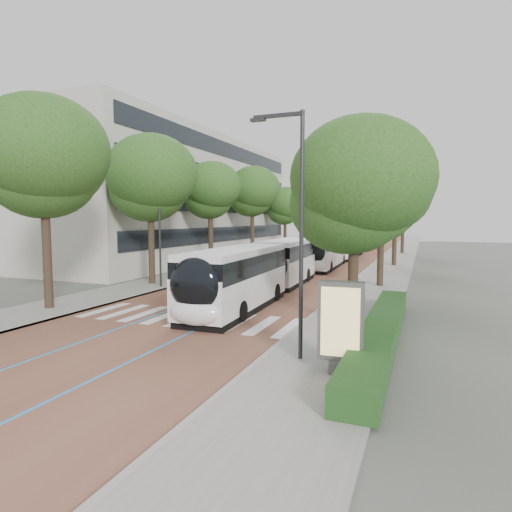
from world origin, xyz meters
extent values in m
plane|color=#51544C|center=(0.00, 0.00, 0.00)|extent=(160.00, 160.00, 0.00)
cube|color=brown|center=(0.00, 40.00, 0.01)|extent=(11.00, 140.00, 0.02)
cube|color=gray|center=(-7.50, 40.00, 0.06)|extent=(4.00, 140.00, 0.12)
cube|color=gray|center=(7.50, 40.00, 0.06)|extent=(4.00, 140.00, 0.12)
cube|color=gray|center=(-5.60, 40.00, 0.06)|extent=(0.20, 140.00, 0.14)
cube|color=gray|center=(5.60, 40.00, 0.06)|extent=(0.20, 140.00, 0.14)
cube|color=silver|center=(-4.80, 1.00, 0.03)|extent=(0.55, 3.60, 0.01)
cube|color=silver|center=(-3.55, 1.00, 0.03)|extent=(0.55, 3.60, 0.01)
cube|color=silver|center=(-2.30, 1.00, 0.03)|extent=(0.55, 3.60, 0.01)
cube|color=silver|center=(-1.05, 1.00, 0.03)|extent=(0.55, 3.60, 0.01)
cube|color=silver|center=(0.20, 1.00, 0.03)|extent=(0.55, 3.60, 0.01)
cube|color=silver|center=(1.45, 1.00, 0.03)|extent=(0.55, 3.60, 0.01)
cube|color=silver|center=(2.70, 1.00, 0.03)|extent=(0.55, 3.60, 0.01)
cube|color=silver|center=(3.95, 1.00, 0.03)|extent=(0.55, 3.60, 0.01)
cube|color=silver|center=(5.20, 1.00, 0.03)|extent=(0.55, 3.60, 0.01)
cube|color=#2988CF|center=(-1.60, 40.00, 0.02)|extent=(0.12, 126.00, 0.01)
cube|color=#2988CF|center=(1.60, 40.00, 0.02)|extent=(0.12, 126.00, 0.01)
cube|color=#B7B5AA|center=(-19.50, 28.00, 7.00)|extent=(18.00, 40.00, 14.00)
cube|color=black|center=(-10.45, 28.00, 3.00)|extent=(0.12, 38.00, 1.60)
cube|color=black|center=(-10.45, 28.00, 6.20)|extent=(0.12, 38.00, 1.60)
cube|color=black|center=(-10.45, 28.00, 9.40)|extent=(0.12, 38.00, 1.60)
cube|color=black|center=(-10.45, 28.00, 12.40)|extent=(0.12, 38.00, 1.60)
cube|color=#1B3E15|center=(9.10, 0.00, 0.52)|extent=(1.20, 14.00, 0.80)
cylinder|color=#2A2A2C|center=(6.80, -3.00, 4.12)|extent=(0.14, 0.14, 8.00)
cube|color=#2A2A2C|center=(6.00, -3.00, 8.02)|extent=(1.70, 0.12, 0.12)
cube|color=#2A2A2C|center=(5.30, -3.00, 7.94)|extent=(0.50, 0.20, 0.10)
cylinder|color=#2A2A2C|center=(6.80, 22.00, 4.12)|extent=(0.14, 0.14, 8.00)
cube|color=#2A2A2C|center=(6.00, 22.00, 8.02)|extent=(1.70, 0.12, 0.12)
cube|color=#2A2A2C|center=(5.30, 22.00, 7.94)|extent=(0.50, 0.20, 0.10)
cylinder|color=#2A2A2C|center=(-6.10, 8.00, 4.12)|extent=(0.14, 0.14, 8.00)
cylinder|color=black|center=(-7.50, 0.00, 2.67)|extent=(0.44, 0.44, 5.33)
ellipsoid|color=#204516|center=(-7.50, 0.00, 7.51)|extent=(6.39, 6.39, 5.43)
cylinder|color=black|center=(-7.50, 9.00, 2.58)|extent=(0.44, 0.44, 5.15)
ellipsoid|color=#204516|center=(-7.50, 9.00, 7.26)|extent=(6.32, 6.32, 5.38)
cylinder|color=black|center=(-7.50, 18.00, 2.49)|extent=(0.44, 0.44, 4.98)
ellipsoid|color=#204516|center=(-7.50, 18.00, 7.02)|extent=(5.12, 5.12, 4.35)
cylinder|color=black|center=(-7.50, 28.00, 2.65)|extent=(0.44, 0.44, 5.31)
ellipsoid|color=#204516|center=(-7.50, 28.00, 7.48)|extent=(5.70, 5.70, 4.84)
cylinder|color=black|center=(-7.50, 40.00, 2.22)|extent=(0.44, 0.44, 4.43)
ellipsoid|color=#204516|center=(-7.50, 40.00, 6.24)|extent=(5.20, 5.20, 4.42)
cylinder|color=black|center=(-7.50, 55.00, 2.25)|extent=(0.44, 0.44, 4.49)
ellipsoid|color=#204516|center=(-7.50, 55.00, 6.33)|extent=(6.30, 6.30, 5.36)
cylinder|color=black|center=(7.70, 2.00, 2.06)|extent=(0.44, 0.44, 4.13)
ellipsoid|color=#204516|center=(7.70, 2.00, 5.82)|extent=(5.91, 5.91, 5.02)
cylinder|color=black|center=(7.70, 14.00, 2.02)|extent=(0.44, 0.44, 4.05)
ellipsoid|color=#204516|center=(7.70, 14.00, 5.70)|extent=(5.81, 5.81, 4.94)
cylinder|color=black|center=(7.70, 28.00, 2.02)|extent=(0.44, 0.44, 4.04)
ellipsoid|color=#204516|center=(7.70, 28.00, 5.69)|extent=(5.48, 5.48, 4.65)
cylinder|color=black|center=(7.70, 44.00, 2.37)|extent=(0.44, 0.44, 4.75)
ellipsoid|color=#204516|center=(7.70, 44.00, 6.69)|extent=(4.89, 4.89, 4.15)
cylinder|color=black|center=(1.42, 8.62, 1.77)|extent=(2.33, 0.98, 2.30)
cube|color=white|center=(1.59, 3.49, 1.26)|extent=(2.82, 9.44, 1.82)
cube|color=black|center=(1.59, 3.49, 2.40)|extent=(2.85, 9.25, 0.97)
cube|color=silver|center=(1.59, 3.49, 3.04)|extent=(2.76, 9.25, 0.31)
cube|color=black|center=(1.59, 3.49, 0.17)|extent=(2.76, 9.06, 0.35)
cube|color=white|center=(1.27, 12.93, 1.26)|extent=(2.76, 7.82, 1.82)
cube|color=black|center=(1.27, 12.93, 2.40)|extent=(2.80, 7.67, 0.97)
cube|color=silver|center=(1.27, 12.93, 3.04)|extent=(2.71, 7.66, 0.31)
cube|color=black|center=(1.27, 12.93, 0.17)|extent=(2.70, 7.51, 0.35)
ellipsoid|color=black|center=(1.75, -1.04, 2.00)|extent=(2.39, 1.18, 2.28)
ellipsoid|color=white|center=(1.75, -1.09, 0.86)|extent=(2.38, 1.08, 1.14)
cylinder|color=black|center=(0.54, 1.17, 0.50)|extent=(0.33, 1.01, 1.00)
cylinder|color=black|center=(2.80, 1.25, 0.50)|extent=(0.33, 1.01, 1.00)
cylinder|color=black|center=(0.08, 14.56, 0.50)|extent=(0.33, 1.01, 1.00)
cylinder|color=black|center=(2.34, 14.64, 0.50)|extent=(0.33, 1.01, 1.00)
cylinder|color=black|center=(0.36, 6.53, 0.50)|extent=(0.33, 1.01, 1.00)
cylinder|color=black|center=(2.62, 6.61, 0.50)|extent=(0.33, 1.01, 1.00)
cube|color=white|center=(1.58, 24.34, 1.26)|extent=(2.85, 12.07, 1.82)
cube|color=black|center=(1.58, 24.34, 2.40)|extent=(2.88, 11.83, 0.97)
cube|color=silver|center=(1.58, 24.34, 3.04)|extent=(2.79, 11.83, 0.31)
cube|color=black|center=(1.58, 24.34, 0.17)|extent=(2.78, 11.59, 0.35)
ellipsoid|color=black|center=(1.75, 18.50, 2.00)|extent=(2.38, 1.17, 2.28)
ellipsoid|color=white|center=(1.75, 18.45, 0.86)|extent=(2.38, 1.07, 1.14)
cylinder|color=black|center=(0.56, 20.71, 0.50)|extent=(0.33, 1.01, 1.00)
cylinder|color=black|center=(2.82, 20.78, 0.50)|extent=(0.33, 1.01, 1.00)
cylinder|color=black|center=(0.34, 28.11, 0.50)|extent=(0.33, 1.01, 1.00)
cylinder|color=black|center=(2.60, 28.18, 0.50)|extent=(0.33, 1.01, 1.00)
cube|color=white|center=(1.64, 35.92, 1.26)|extent=(2.51, 12.00, 1.82)
cube|color=black|center=(1.64, 35.92, 2.40)|extent=(2.55, 11.76, 0.97)
cube|color=silver|center=(1.64, 35.92, 3.04)|extent=(2.46, 11.76, 0.31)
cube|color=black|center=(1.64, 35.92, 0.17)|extent=(2.46, 11.52, 0.35)
ellipsoid|color=black|center=(1.65, 30.07, 2.00)|extent=(2.35, 1.10, 2.28)
ellipsoid|color=white|center=(1.65, 30.02, 0.86)|extent=(2.35, 1.00, 1.14)
cylinder|color=black|center=(0.52, 32.32, 0.50)|extent=(0.30, 1.00, 1.00)
cylinder|color=black|center=(2.78, 32.33, 0.50)|extent=(0.30, 1.00, 1.00)
cylinder|color=black|center=(0.51, 39.72, 0.50)|extent=(0.30, 1.00, 1.00)
cylinder|color=black|center=(2.77, 39.73, 0.50)|extent=(0.30, 1.00, 1.00)
cube|color=white|center=(1.35, 50.49, 1.26)|extent=(3.33, 12.15, 1.82)
cube|color=black|center=(1.35, 50.49, 2.40)|extent=(3.35, 11.91, 0.97)
cube|color=silver|center=(1.35, 50.49, 3.04)|extent=(3.26, 11.90, 0.31)
cube|color=black|center=(1.35, 50.49, 0.17)|extent=(3.25, 11.66, 0.35)
ellipsoid|color=black|center=(1.75, 44.65, 2.00)|extent=(2.42, 1.26, 2.28)
ellipsoid|color=white|center=(1.76, 44.60, 0.86)|extent=(2.41, 1.16, 1.14)
cylinder|color=black|center=(0.47, 46.82, 0.50)|extent=(0.37, 1.02, 1.00)
cylinder|color=black|center=(2.72, 46.98, 0.50)|extent=(0.37, 1.02, 1.00)
cylinder|color=black|center=(-0.05, 54.20, 0.50)|extent=(0.37, 1.02, 1.00)
cylinder|color=black|center=(2.21, 54.36, 0.50)|extent=(0.37, 1.02, 1.00)
cube|color=white|center=(1.55, 63.30, 1.26)|extent=(2.88, 12.07, 1.82)
cube|color=black|center=(1.55, 63.30, 2.40)|extent=(2.91, 11.83, 0.97)
cube|color=silver|center=(1.55, 63.30, 3.04)|extent=(2.82, 11.83, 0.31)
cube|color=black|center=(1.55, 63.30, 0.17)|extent=(2.81, 11.59, 0.35)
ellipsoid|color=black|center=(1.73, 57.45, 2.00)|extent=(2.38, 1.17, 2.28)
ellipsoid|color=white|center=(1.73, 57.40, 0.86)|extent=(2.38, 1.07, 1.14)
cylinder|color=black|center=(0.53, 59.66, 0.50)|extent=(0.33, 1.01, 1.00)
cylinder|color=black|center=(2.79, 59.73, 0.50)|extent=(0.33, 1.01, 1.00)
cylinder|color=black|center=(0.30, 67.06, 0.50)|extent=(0.33, 1.01, 1.00)
cylinder|color=black|center=(2.56, 67.13, 0.50)|extent=(0.33, 1.01, 1.00)
cube|color=#59595B|center=(8.27, -3.88, 0.32)|extent=(0.64, 0.55, 0.41)
cube|color=#59595B|center=(8.27, -3.88, 1.71)|extent=(1.35, 0.44, 2.35)
cube|color=#E0C477|center=(8.29, -4.08, 1.71)|extent=(1.13, 0.09, 2.05)
camera|label=1|loc=(10.51, -16.34, 4.71)|focal=30.00mm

